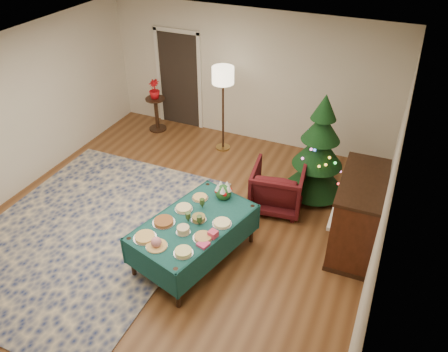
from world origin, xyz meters
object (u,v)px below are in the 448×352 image
at_px(armchair, 278,186).
at_px(floor_lamp, 223,81).
at_px(side_table, 157,114).
at_px(buffet_table, 194,229).
at_px(potted_plant, 155,93).
at_px(christmas_tree, 319,152).
at_px(gift_box, 213,234).
at_px(piano, 357,215).

relative_size(armchair, floor_lamp, 0.49).
bearing_deg(side_table, buffet_table, -51.54).
bearing_deg(side_table, potted_plant, 116.57).
relative_size(potted_plant, christmas_tree, 0.22).
height_order(floor_lamp, christmas_tree, christmas_tree).
xyz_separation_m(armchair, potted_plant, (-3.29, 1.59, 0.44)).
bearing_deg(side_table, gift_box, -49.14).
bearing_deg(christmas_tree, piano, -51.64).
bearing_deg(christmas_tree, side_table, 165.62).
relative_size(armchair, piano, 0.61).
relative_size(armchair, side_table, 1.14).
distance_m(floor_lamp, potted_plant, 1.79).
height_order(gift_box, christmas_tree, christmas_tree).
distance_m(buffet_table, piano, 2.38).
relative_size(armchair, christmas_tree, 0.45).
bearing_deg(gift_box, side_table, 130.86).
relative_size(potted_plant, piano, 0.29).
height_order(gift_box, potted_plant, potted_plant).
bearing_deg(potted_plant, christmas_tree, -14.38).
relative_size(floor_lamp, piano, 1.23).
relative_size(floor_lamp, christmas_tree, 0.92).
relative_size(buffet_table, piano, 1.40).
height_order(armchair, side_table, armchair).
height_order(buffet_table, floor_lamp, floor_lamp).
relative_size(side_table, christmas_tree, 0.40).
xyz_separation_m(armchair, side_table, (-3.29, 1.59, -0.06)).
bearing_deg(buffet_table, armchair, 66.52).
distance_m(armchair, piano, 1.42).
relative_size(buffet_table, christmas_tree, 1.05).
distance_m(buffet_table, side_table, 4.15).
relative_size(buffet_table, gift_box, 17.96).
bearing_deg(buffet_table, gift_box, -24.76).
height_order(gift_box, armchair, armchair).
bearing_deg(side_table, christmas_tree, -14.38).
relative_size(gift_box, armchair, 0.13).
relative_size(buffet_table, side_table, 2.64).
bearing_deg(potted_plant, side_table, -63.43).
relative_size(armchair, potted_plant, 2.10).
bearing_deg(armchair, side_table, -33.88).
bearing_deg(piano, side_table, 156.10).
relative_size(side_table, potted_plant, 1.83).
bearing_deg(piano, floor_lamp, 147.55).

